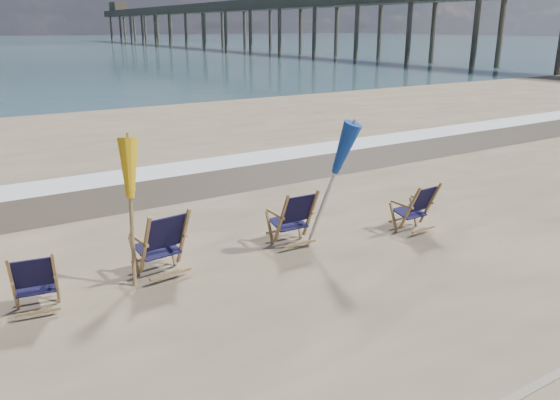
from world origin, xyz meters
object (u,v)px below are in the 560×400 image
Objects in this scene: beach_chair_3 at (430,205)px; umbrella_blue at (329,149)px; umbrella_yellow at (128,177)px; beach_chair_0 at (56,280)px; beach_chair_2 at (311,216)px; fishing_pier at (241,19)px; beach_chair_1 at (184,239)px.

beach_chair_3 is 2.48m from umbrella_blue.
umbrella_yellow is (-5.18, 0.81, 1.10)m from beach_chair_3.
umbrella_yellow is (1.15, 0.36, 1.12)m from beach_chair_0.
fishing_pier reaches higher than beach_chair_2.
beach_chair_3 reaches higher than beach_chair_0.
fishing_pier is (37.37, 71.77, 4.14)m from beach_chair_2.
beach_chair_2 is 3.16m from umbrella_yellow.
beach_chair_3 is 0.42× the size of umbrella_blue.
beach_chair_2 is at bearing -117.50° from fishing_pier.
beach_chair_2 is at bearing -168.37° from beach_chair_0.
beach_chair_0 is at bearing 1.22° from beach_chair_1.
beach_chair_1 is 1.06× the size of beach_chair_2.
beach_chair_3 is 0.45× the size of umbrella_yellow.
umbrella_blue is (-2.13, 0.27, 1.23)m from beach_chair_3.
umbrella_yellow is at bearing -1.74° from beach_chair_2.
beach_chair_3 is at bearing 167.12° from beach_chair_2.
umbrella_blue reaches higher than beach_chair_2.
umbrella_blue is at bearing -172.95° from beach_chair_0.
umbrella_yellow reaches higher than beach_chair_3.
beach_chair_1 is at bearing -10.77° from beach_chair_3.
beach_chair_2 is 1.24m from umbrella_blue.
umbrella_blue reaches higher than beach_chair_3.
umbrella_yellow is 0.94× the size of umbrella_blue.
fishing_pier is (39.63, 71.70, 4.11)m from beach_chair_1.
fishing_pier is at bearing -110.44° from beach_chair_0.
umbrella_yellow is at bearing -152.93° from beach_chair_0.
beach_chair_1 is 2.26m from beach_chair_2.
beach_chair_2 is at bearing -17.44° from beach_chair_3.
fishing_pier is (37.29, 72.11, 2.95)m from umbrella_blue.
fishing_pier is (40.34, 71.56, 3.08)m from umbrella_yellow.
beach_chair_1 is 0.49× the size of umbrella_blue.
fishing_pier is at bearing 60.59° from umbrella_yellow.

